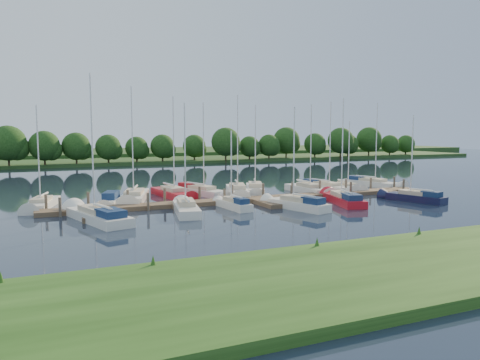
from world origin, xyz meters
name	(u,v)px	position (x,y,z in m)	size (l,w,h in m)	color
ground	(294,215)	(0.00, 0.00, 0.00)	(260.00, 260.00, 0.00)	#182231
near_bank	(448,260)	(0.00, -16.00, 0.25)	(90.00, 10.00, 0.50)	#1C4012
dock	(256,200)	(0.00, 7.31, 0.20)	(40.00, 6.00, 0.40)	brown
mooring_pilings	(251,195)	(0.00, 8.43, 0.60)	(38.24, 2.84, 2.00)	#473D33
far_shore	(129,160)	(0.00, 75.00, 0.30)	(180.00, 30.00, 0.60)	#213E18
distant_hill	(113,153)	(0.00, 100.00, 0.70)	(220.00, 40.00, 1.40)	#2E5123
treeline	(141,145)	(0.11, 61.60, 4.06)	(145.28, 9.74, 8.18)	#38281C
sailboat_n_0	(41,205)	(-19.36, 12.13, 0.27)	(3.39, 7.62, 9.60)	silver
motorboat	(111,201)	(-13.31, 11.45, 0.33)	(3.01, 5.27, 1.53)	silver
sailboat_n_2	(134,198)	(-10.78, 13.22, 0.27)	(4.50, 9.33, 11.73)	silver
sailboat_n_3	(173,195)	(-6.49, 14.01, 0.27)	(2.97, 8.65, 10.90)	red
sailboat_n_4	(201,192)	(-3.25, 14.37, 0.32)	(4.41, 8.03, 10.35)	silver
sailboat_n_5	(237,192)	(0.36, 12.83, 0.28)	(4.38, 8.77, 11.24)	silver
sailboat_n_6	(255,190)	(2.89, 13.67, 0.28)	(4.44, 7.80, 10.26)	silver
sailboat_n_7	(309,191)	(8.38, 11.10, 0.28)	(2.06, 7.98, 10.25)	silver
sailboat_n_8	(327,188)	(11.70, 12.46, 0.31)	(3.29, 8.58, 10.68)	silver
sailboat_n_9	(347,188)	(13.76, 11.34, 0.27)	(2.05, 6.61, 8.42)	silver
sailboat_n_10	(372,184)	(19.16, 13.39, 0.31)	(3.84, 8.57, 10.75)	silver
sailboat_s_0	(97,217)	(-15.47, 3.79, 0.32)	(4.32, 9.38, 11.79)	silver
sailboat_s_1	(186,210)	(-8.06, 4.39, 0.28)	(2.96, 7.58, 9.74)	silver
sailboat_s_2	(233,205)	(-3.51, 4.79, 0.33)	(1.77, 5.60, 7.37)	silver
sailboat_s_3	(297,205)	(1.66, 2.37, 0.34)	(3.43, 7.34, 9.52)	silver
sailboat_s_4	(343,200)	(7.44, 3.45, 0.32)	(3.73, 8.27, 10.48)	red
sailboat_s_5	(414,198)	(14.63, 1.59, 0.33)	(3.20, 6.88, 8.90)	#0F1534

